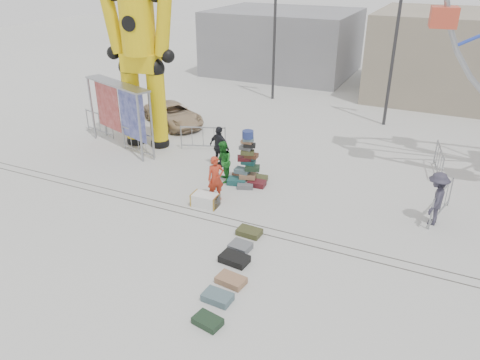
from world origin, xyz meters
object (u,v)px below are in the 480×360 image
at_px(barricade_dummy_b, 138,142).
at_px(pedestrian_red, 216,179).
at_px(parked_suv, 173,114).
at_px(barricade_dummy_a, 99,124).
at_px(lamp_post_left, 276,22).
at_px(lamp_post_right, 398,35).
at_px(barricade_wheel_back, 439,161).
at_px(barricade_dummy_c, 203,138).
at_px(pedestrian_green, 223,162).
at_px(steamer_trunk, 205,200).
at_px(pedestrian_grey, 436,199).
at_px(suitcase_tower, 248,169).
at_px(banner_scaffold, 118,100).
at_px(pedestrian_black, 219,147).
at_px(crash_test_dummy, 140,49).
at_px(barricade_wheel_front, 441,203).

height_order(barricade_dummy_b, pedestrian_red, pedestrian_red).
bearing_deg(parked_suv, barricade_dummy_a, 168.27).
bearing_deg(parked_suv, lamp_post_left, 6.23).
bearing_deg(lamp_post_right, barricade_wheel_back, -61.34).
relative_size(barricade_dummy_b, barricade_dummy_c, 1.00).
relative_size(lamp_post_left, barricade_dummy_b, 4.00).
bearing_deg(pedestrian_green, lamp_post_right, 119.54).
bearing_deg(pedestrian_red, barricade_dummy_c, 80.72).
xyz_separation_m(steamer_trunk, pedestrian_grey, (7.31, 2.15, 0.69)).
relative_size(barricade_dummy_b, parked_suv, 0.51).
bearing_deg(barricade_dummy_b, suitcase_tower, 8.71).
relative_size(barricade_dummy_c, barricade_wheel_back, 1.00).
bearing_deg(barricade_dummy_b, lamp_post_left, 93.23).
bearing_deg(barricade_dummy_b, banner_scaffold, 177.73).
xyz_separation_m(lamp_post_right, barricade_dummy_b, (-9.18, -8.69, -3.93)).
height_order(steamer_trunk, pedestrian_red, pedestrian_red).
bearing_deg(pedestrian_grey, suitcase_tower, -84.35).
relative_size(barricade_dummy_a, parked_suv, 0.51).
xyz_separation_m(barricade_dummy_c, barricade_wheel_back, (9.77, 1.71, 0.00)).
xyz_separation_m(lamp_post_left, pedestrian_red, (2.88, -12.96, -3.66)).
bearing_deg(pedestrian_black, barricade_wheel_back, -144.47).
bearing_deg(barricade_wheel_back, pedestrian_black, -80.53).
height_order(banner_scaffold, pedestrian_grey, banner_scaffold).
height_order(lamp_post_left, banner_scaffold, lamp_post_left).
distance_m(barricade_dummy_b, pedestrian_green, 4.71).
xyz_separation_m(crash_test_dummy, barricade_dummy_c, (2.61, 0.57, -3.82)).
distance_m(steamer_trunk, barricade_dummy_a, 9.15).
xyz_separation_m(barricade_dummy_a, barricade_wheel_back, (15.30, 2.14, 0.00)).
xyz_separation_m(lamp_post_right, steamer_trunk, (-4.24, -11.55, -4.26)).
distance_m(lamp_post_right, banner_scaffold, 13.45).
height_order(barricade_dummy_b, barricade_wheel_front, same).
bearing_deg(steamer_trunk, barricade_dummy_c, 117.66).
bearing_deg(barricade_wheel_back, steamer_trunk, -59.57).
bearing_deg(steamer_trunk, lamp_post_left, 99.13).
bearing_deg(pedestrian_black, pedestrian_red, 130.13).
relative_size(lamp_post_left, parked_suv, 2.03).
bearing_deg(pedestrian_grey, lamp_post_left, -131.83).
xyz_separation_m(steamer_trunk, barricade_dummy_b, (-4.94, 2.87, 0.33)).
bearing_deg(lamp_post_right, parked_suv, -154.86).
distance_m(barricade_wheel_front, pedestrian_red, 7.67).
height_order(barricade_dummy_c, parked_suv, barricade_dummy_c).
xyz_separation_m(suitcase_tower, barricade_wheel_back, (6.54, 3.98, -0.05)).
xyz_separation_m(lamp_post_left, barricade_wheel_back, (9.89, -7.29, -3.93)).
bearing_deg(pedestrian_grey, crash_test_dummy, -91.56).
bearing_deg(lamp_post_right, barricade_dummy_a, -149.07).
bearing_deg(pedestrian_green, barricade_wheel_front, 59.81).
height_order(suitcase_tower, pedestrian_black, suitcase_tower).
bearing_deg(crash_test_dummy, banner_scaffold, -145.44).
height_order(lamp_post_right, pedestrian_black, lamp_post_right).
bearing_deg(barricade_wheel_back, pedestrian_red, -61.90).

